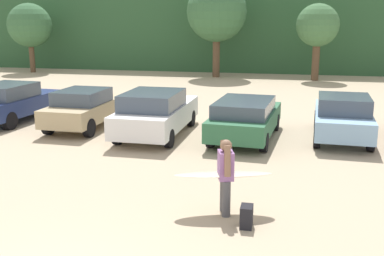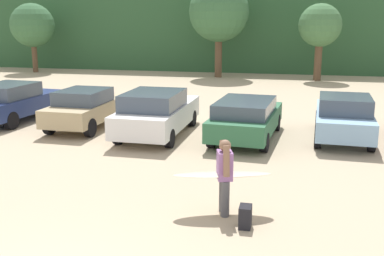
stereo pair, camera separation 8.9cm
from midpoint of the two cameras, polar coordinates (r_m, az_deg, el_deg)
hillside_ridge at (r=40.94m, az=7.55°, el=11.86°), size 108.00×12.00×6.15m
tree_center at (r=37.37m, az=-18.78°, el=11.72°), size 3.21×3.21×5.07m
tree_center_left at (r=32.47m, az=3.38°, el=13.90°), size 4.05×4.05×6.44m
tree_center_right at (r=31.78m, az=15.39°, el=11.86°), size 2.75×2.75×4.93m
parked_car_navy at (r=19.98m, az=-20.81°, el=3.08°), size 2.21×4.33×1.53m
parked_car_tan at (r=17.99m, az=-12.67°, el=2.45°), size 1.89×4.08×1.46m
parked_car_white at (r=16.42m, az=-4.15°, el=1.91°), size 2.03×4.78×1.60m
parked_car_forest_green at (r=15.96m, az=6.76°, el=1.26°), size 2.25×4.57×1.39m
parked_car_sky_blue at (r=16.66m, az=18.11°, el=1.32°), size 2.00×4.40×1.52m
person_adult at (r=9.82m, az=4.24°, el=-5.42°), size 0.40×0.75×1.62m
surfboard_cream at (r=9.93m, az=3.95°, el=-5.65°), size 2.16×1.12×0.14m
backpack_dropped at (r=9.49m, az=6.76°, el=-10.66°), size 0.24×0.34×0.45m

